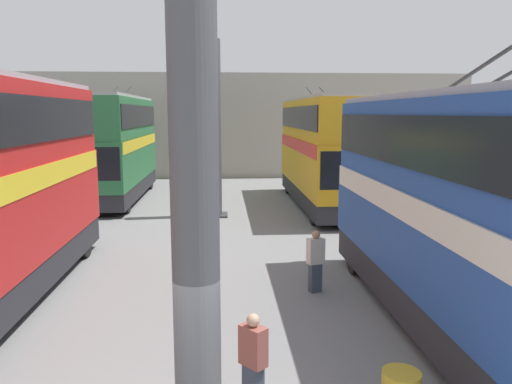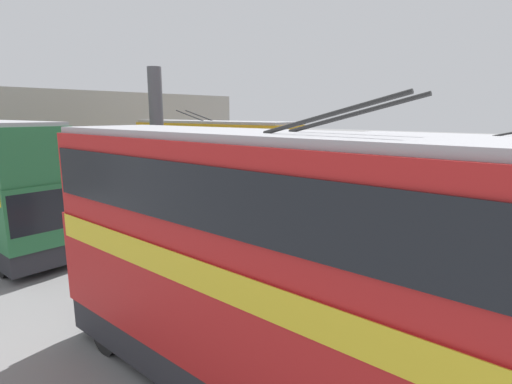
% 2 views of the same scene
% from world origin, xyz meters
% --- Properties ---
extents(depot_back_wall, '(0.50, 36.00, 7.29)m').
position_xyz_m(depot_back_wall, '(30.28, 0.00, 3.65)').
color(depot_back_wall, gray).
rests_on(depot_back_wall, ground_plane).
extents(support_column_near, '(1.07, 1.07, 7.63)m').
position_xyz_m(support_column_near, '(1.00, 0.00, 3.69)').
color(support_column_near, '#4C4C51').
rests_on(support_column_near, ground_plane).
extents(support_column_far, '(1.07, 1.07, 7.63)m').
position_xyz_m(support_column_far, '(16.94, 0.00, 3.69)').
color(support_column_far, '#4C4C51').
rests_on(support_column_far, ground_plane).
extents(bus_left_near, '(9.77, 2.54, 5.56)m').
position_xyz_m(bus_left_near, '(5.06, -5.13, 2.80)').
color(bus_left_near, black).
rests_on(bus_left_near, ground_plane).
extents(bus_left_far, '(11.19, 2.54, 5.90)m').
position_xyz_m(bus_left_far, '(19.00, -5.13, 3.00)').
color(bus_left_far, black).
rests_on(bus_left_far, ground_plane).
extents(bus_right_far, '(10.47, 2.54, 6.03)m').
position_xyz_m(bus_right_far, '(21.61, 5.13, 3.07)').
color(bus_right_far, black).
rests_on(bus_right_far, ground_plane).
extents(person_aisle_foreground, '(0.47, 0.46, 1.54)m').
position_xyz_m(person_aisle_foreground, '(2.17, -0.77, 0.80)').
color(person_aisle_foreground, '#384251').
rests_on(person_aisle_foreground, ground_plane).
extents(person_by_left_row, '(0.36, 0.47, 1.61)m').
position_xyz_m(person_by_left_row, '(7.16, -2.67, 0.84)').
color(person_by_left_row, '#384251').
rests_on(person_by_left_row, ground_plane).
extents(person_aisle_midway, '(0.43, 0.48, 1.60)m').
position_xyz_m(person_aisle_midway, '(12.82, 0.53, 0.84)').
color(person_aisle_midway, '#384251').
rests_on(person_aisle_midway, ground_plane).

